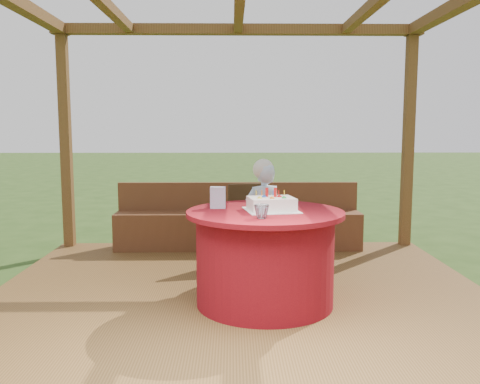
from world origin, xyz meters
name	(u,v)px	position (x,y,z in m)	size (l,w,h in m)	color
ground	(240,304)	(0.00, 0.00, 0.00)	(60.00, 60.00, 0.00)	#274416
deck	(240,298)	(0.00, 0.00, 0.06)	(4.50, 4.00, 0.12)	brown
pergola	(240,32)	(0.00, 0.00, 2.41)	(4.50, 4.00, 2.72)	brown
bench	(238,227)	(0.00, 1.72, 0.38)	(3.00, 0.42, 0.80)	brown
table	(265,257)	(0.20, -0.31, 0.52)	(1.30, 1.30, 0.79)	maroon
chair	(249,221)	(0.11, 0.97, 0.60)	(0.49, 0.49, 0.87)	#342210
elderly_woman	(263,215)	(0.24, 0.61, 0.72)	(0.48, 0.40, 1.17)	#ABD9FF
birthday_cake	(271,204)	(0.25, -0.31, 0.97)	(0.48, 0.48, 0.19)	white
gift_bag	(218,198)	(-0.19, -0.17, 1.00)	(0.13, 0.08, 0.18)	#D187C0
drinking_glass	(262,211)	(0.15, -0.68, 0.97)	(0.11, 0.11, 0.11)	white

